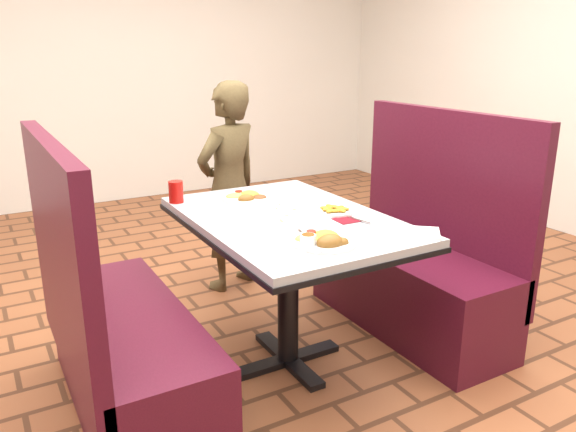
# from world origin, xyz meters

# --- Properties ---
(dining_table) EXTENTS (0.81, 1.21, 0.75)m
(dining_table) POSITION_xyz_m (0.00, 0.00, 0.65)
(dining_table) COLOR #AAADAF
(dining_table) RESTS_ON ground
(booth_bench_left) EXTENTS (0.47, 1.20, 1.17)m
(booth_bench_left) POSITION_xyz_m (-0.80, 0.00, 0.33)
(booth_bench_left) COLOR #4D1123
(booth_bench_left) RESTS_ON ground
(booth_bench_right) EXTENTS (0.47, 1.20, 1.17)m
(booth_bench_right) POSITION_xyz_m (0.80, 0.00, 0.33)
(booth_bench_right) COLOR #4D1123
(booth_bench_right) RESTS_ON ground
(diner_person) EXTENTS (0.55, 0.45, 1.30)m
(diner_person) POSITION_xyz_m (0.15, 1.00, 0.65)
(diner_person) COLOR brown
(diner_person) RESTS_ON ground
(near_dinner_plate) EXTENTS (0.26, 0.26, 0.08)m
(near_dinner_plate) POSITION_xyz_m (-0.07, -0.40, 0.78)
(near_dinner_plate) COLOR white
(near_dinner_plate) RESTS_ON dining_table
(far_dinner_plate) EXTENTS (0.25, 0.25, 0.06)m
(far_dinner_plate) POSITION_xyz_m (-0.04, 0.35, 0.77)
(far_dinner_plate) COLOR white
(far_dinner_plate) RESTS_ON dining_table
(plantain_plate) EXTENTS (0.18, 0.18, 0.03)m
(plantain_plate) POSITION_xyz_m (0.21, -0.06, 0.76)
(plantain_plate) COLOR white
(plantain_plate) RESTS_ON dining_table
(maroon_napkin) EXTENTS (0.10, 0.10, 0.00)m
(maroon_napkin) POSITION_xyz_m (0.19, -0.19, 0.75)
(maroon_napkin) COLOR maroon
(maroon_napkin) RESTS_ON dining_table
(spoon_utensil) EXTENTS (0.04, 0.13, 0.00)m
(spoon_utensil) POSITION_xyz_m (0.23, -0.22, 0.76)
(spoon_utensil) COLOR silver
(spoon_utensil) RESTS_ON dining_table
(red_tumbler) EXTENTS (0.07, 0.07, 0.11)m
(red_tumbler) POSITION_xyz_m (-0.36, 0.48, 0.80)
(red_tumbler) COLOR #B3100B
(red_tumbler) RESTS_ON dining_table
(paper_napkin) EXTENTS (0.25, 0.24, 0.01)m
(paper_napkin) POSITION_xyz_m (0.32, -0.48, 0.76)
(paper_napkin) COLOR white
(paper_napkin) RESTS_ON dining_table
(knife_utensil) EXTENTS (0.06, 0.19, 0.00)m
(knife_utensil) POSITION_xyz_m (-0.10, -0.32, 0.76)
(knife_utensil) COLOR silver
(knife_utensil) RESTS_ON dining_table
(fork_utensil) EXTENTS (0.05, 0.16, 0.00)m
(fork_utensil) POSITION_xyz_m (-0.12, -0.42, 0.76)
(fork_utensil) COLOR #BCBCC1
(fork_utensil) RESTS_ON dining_table
(lettuce_shreds) EXTENTS (0.28, 0.32, 0.00)m
(lettuce_shreds) POSITION_xyz_m (0.04, 0.06, 0.75)
(lettuce_shreds) COLOR #8AC14D
(lettuce_shreds) RESTS_ON dining_table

